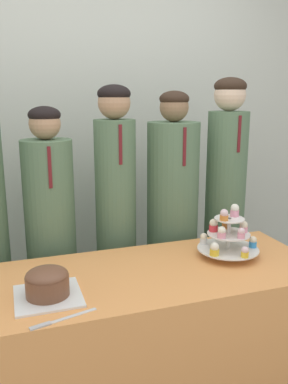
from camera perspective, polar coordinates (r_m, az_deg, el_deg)
The scene contains 9 objects.
wall_back at distance 2.98m, azimuth -7.78°, elevation 9.53°, with size 9.00×0.06×2.70m.
table at distance 2.13m, azimuth 0.01°, elevation -20.21°, with size 1.72×0.67×0.73m.
round_cake at distance 1.75m, azimuth -13.41°, elevation -12.36°, with size 0.27×0.27×0.13m.
cake_knife at distance 1.60m, azimuth -12.67°, elevation -17.42°, with size 0.26×0.09×0.01m.
cupcake_stand at distance 2.14m, azimuth 11.68°, elevation -5.94°, with size 0.32×0.32×0.27m.
student_1 at distance 2.42m, azimuth -12.84°, elevation -7.16°, with size 0.28×0.29×1.49m.
student_2 at distance 2.46m, azimuth -3.93°, elevation -4.44°, with size 0.24×0.25×1.61m.
student_3 at distance 2.59m, azimuth 3.97°, elevation -4.79°, with size 0.32×0.32×1.57m.
student_4 at distance 2.72m, azimuth 11.23°, elevation -2.37°, with size 0.26×0.26×1.66m.
Camera 1 is at (-0.57, -1.34, 1.55)m, focal length 38.00 mm.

